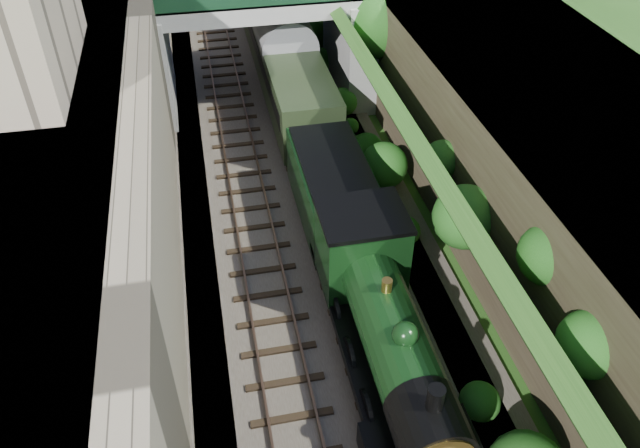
% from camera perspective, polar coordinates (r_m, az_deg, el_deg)
% --- Properties ---
extents(trackbed, '(10.00, 90.00, 0.20)m').
position_cam_1_polar(trackbed, '(32.07, -4.10, 8.43)').
color(trackbed, '#473F38').
rests_on(trackbed, ground).
extents(retaining_wall, '(1.00, 90.00, 7.00)m').
position_cam_1_polar(retaining_wall, '(30.37, -14.97, 12.61)').
color(retaining_wall, '#756B56').
rests_on(retaining_wall, ground).
extents(street_plateau_left, '(6.00, 90.00, 7.00)m').
position_cam_1_polar(street_plateau_left, '(30.81, -21.54, 11.57)').
color(street_plateau_left, '#262628').
rests_on(street_plateau_left, ground).
extents(street_plateau_right, '(8.00, 90.00, 6.25)m').
position_cam_1_polar(street_plateau_right, '(33.06, 12.69, 14.48)').
color(street_plateau_right, '#262628').
rests_on(street_plateau_right, ground).
extents(embankment_slope, '(4.37, 90.00, 6.36)m').
position_cam_1_polar(embankment_slope, '(29.66, 5.93, 11.03)').
color(embankment_slope, '#1E4714').
rests_on(embankment_slope, ground).
extents(track_left, '(2.50, 90.00, 0.20)m').
position_cam_1_polar(track_left, '(31.85, -7.71, 8.23)').
color(track_left, black).
rests_on(track_left, trackbed).
extents(track_right, '(2.50, 90.00, 0.20)m').
position_cam_1_polar(track_right, '(32.14, -1.97, 8.89)').
color(track_right, black).
rests_on(track_right, trackbed).
extents(road_bridge, '(16.00, 6.40, 7.25)m').
position_cam_1_polar(road_bridge, '(34.01, -3.82, 17.77)').
color(road_bridge, gray).
rests_on(road_bridge, ground).
extents(tree, '(3.60, 3.80, 6.60)m').
position_cam_1_polar(tree, '(32.65, 5.90, 17.80)').
color(tree, black).
rests_on(tree, ground).
extents(locomotive, '(3.10, 10.22, 3.83)m').
position_cam_1_polar(locomotive, '(19.53, 5.95, -9.26)').
color(locomotive, black).
rests_on(locomotive, trackbed).
extents(tender, '(2.70, 6.00, 3.05)m').
position_cam_1_polar(tender, '(24.97, 1.15, 2.75)').
color(tender, black).
rests_on(tender, trackbed).
extents(coach_front, '(2.90, 18.00, 3.70)m').
position_cam_1_polar(coach_front, '(35.53, -3.45, 15.21)').
color(coach_front, black).
rests_on(coach_front, trackbed).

